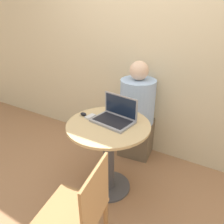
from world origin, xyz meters
TOP-DOWN VIEW (x-y plane):
  - ground_plane at (0.00, 0.00)m, footprint 12.00×12.00m
  - back_wall at (0.00, 0.87)m, footprint 7.00×0.05m
  - round_table at (0.00, 0.00)m, footprint 0.76×0.76m
  - laptop at (0.02, 0.08)m, footprint 0.40×0.30m
  - cell_phone at (-0.22, 0.03)m, footprint 0.07×0.11m
  - computer_mouse at (-0.29, 0.02)m, footprint 0.07×0.04m
  - chair_empty at (0.20, -0.70)m, footprint 0.46×0.46m
  - person_seated at (-0.02, 0.73)m, footprint 0.44×0.64m

SIDE VIEW (x-z plane):
  - ground_plane at x=0.00m, z-range 0.00..0.00m
  - chair_empty at x=0.20m, z-range 0.02..0.88m
  - person_seated at x=-0.02m, z-range -0.11..1.07m
  - round_table at x=0.00m, z-range 0.14..0.89m
  - cell_phone at x=-0.22m, z-range 0.75..0.76m
  - computer_mouse at x=-0.29m, z-range 0.75..0.78m
  - laptop at x=0.02m, z-range 0.68..0.90m
  - back_wall at x=0.00m, z-range 0.00..2.60m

